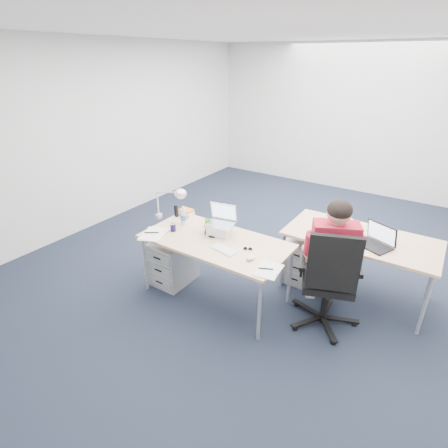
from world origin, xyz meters
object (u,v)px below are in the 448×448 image
object	(u,v)px
computer_mouse	(251,258)
sunglasses	(248,249)
bear_figurine	(208,225)
book_stack	(186,212)
drawer_pedestal_far	(304,258)
dark_laptop	(375,236)
desk_near	(215,244)
wireless_keyboard	(224,250)
seated_person	(329,258)
silver_laptop	(219,221)
desk_lamp	(166,203)
drawer_pedestal_near	(173,261)
desk_far	(360,240)
office_chair	(325,298)
cordless_phone	(176,211)
can_koozie	(173,227)
headphones	(214,233)
far_cup	(393,237)
water_bottle	(183,215)

from	to	relation	value
computer_mouse	sunglasses	size ratio (longest dim) A/B	1.16
bear_figurine	book_stack	distance (m)	0.54
bear_figurine	drawer_pedestal_far	bearing A→B (deg)	43.71
sunglasses	dark_laptop	bearing A→B (deg)	15.56
bear_figurine	sunglasses	distance (m)	0.60
desk_near	wireless_keyboard	world-z (taller)	wireless_keyboard
seated_person	silver_laptop	world-z (taller)	seated_person
desk_near	desk_lamp	xyz separation A→B (m)	(-0.75, 0.08, 0.28)
book_stack	seated_person	bearing A→B (deg)	2.03
drawer_pedestal_near	wireless_keyboard	bearing A→B (deg)	-6.96
desk_far	seated_person	world-z (taller)	seated_person
office_chair	bear_figurine	world-z (taller)	office_chair
cordless_phone	dark_laptop	size ratio (longest dim) A/B	0.43
can_koozie	drawer_pedestal_near	bearing A→B (deg)	148.47
office_chair	desk_lamp	world-z (taller)	desk_lamp
desk_far	desk_lamp	xyz separation A→B (m)	(-2.04, -0.87, 0.28)
headphones	far_cup	distance (m)	1.92
water_bottle	desk_near	bearing A→B (deg)	-12.74
desk_near	book_stack	distance (m)	0.75
seated_person	drawer_pedestal_far	world-z (taller)	seated_person
drawer_pedestal_near	headphones	xyz separation A→B (m)	(0.52, 0.13, 0.47)
wireless_keyboard	computer_mouse	xyz separation A→B (m)	(0.32, -0.00, 0.01)
silver_laptop	can_koozie	size ratio (longest dim) A/B	3.27
desk_near	computer_mouse	distance (m)	0.54
office_chair	water_bottle	size ratio (longest dim) A/B	5.07
desk_lamp	water_bottle	bearing A→B (deg)	29.39
desk_near	wireless_keyboard	size ratio (longest dim) A/B	5.59
desk_far	far_cup	world-z (taller)	far_cup
desk_near	wireless_keyboard	xyz separation A→B (m)	(0.20, -0.13, 0.05)
far_cup	seated_person	bearing A→B (deg)	-127.32
desk_near	office_chair	distance (m)	1.27
seated_person	desk_far	bearing A→B (deg)	47.61
can_koozie	bear_figurine	distance (m)	0.39
desk_near	bear_figurine	xyz separation A→B (m)	(-0.18, 0.11, 0.13)
drawer_pedestal_far	book_stack	size ratio (longest dim) A/B	3.19
cordless_phone	headphones	bearing A→B (deg)	-3.26
desk_near	wireless_keyboard	bearing A→B (deg)	-33.46
desk_far	dark_laptop	xyz separation A→B (m)	(0.15, -0.16, 0.17)
seated_person	bear_figurine	size ratio (longest dim) A/B	8.10
desk_lamp	can_koozie	bearing A→B (deg)	-17.12
drawer_pedestal_far	can_koozie	xyz separation A→B (m)	(-1.21, -0.99, 0.50)
drawer_pedestal_near	sunglasses	world-z (taller)	sunglasses
headphones	dark_laptop	bearing A→B (deg)	4.63
silver_laptop	desk_far	bearing A→B (deg)	20.93
silver_laptop	office_chair	bearing A→B (deg)	-6.47
seated_person	far_cup	distance (m)	0.79
book_stack	headphones	bearing A→B (deg)	-22.18
desk_far	desk_lamp	distance (m)	2.24
sunglasses	desk_lamp	size ratio (longest dim) A/B	0.20
seated_person	headphones	world-z (taller)	seated_person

